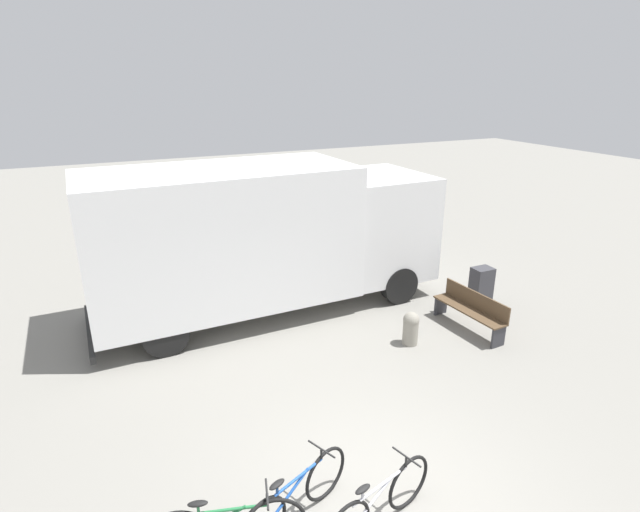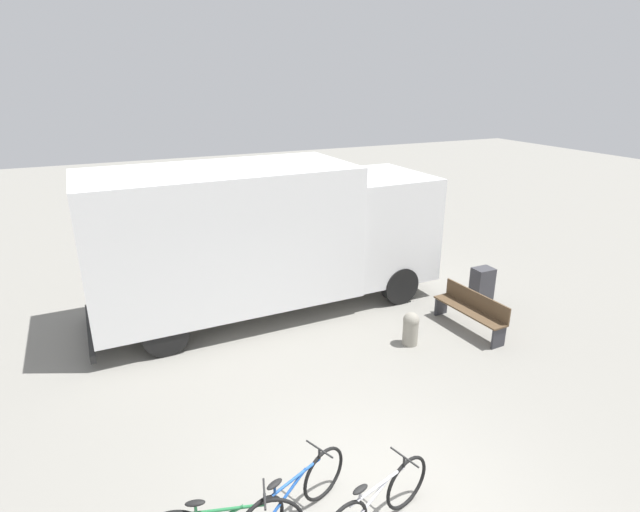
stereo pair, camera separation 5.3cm
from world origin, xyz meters
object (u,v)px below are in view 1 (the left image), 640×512
bicycle_far (379,504)px  bollard_near_bench (411,327)px  park_bench (471,309)px  delivery_truck (263,233)px  utility_box (481,285)px  bicycle_middle (296,497)px

bicycle_far → bollard_near_bench: bicycle_far is taller
park_bench → bicycle_far: bearing=124.7°
delivery_truck → bicycle_far: size_ratio=4.58×
utility_box → bollard_near_bench: bearing=-159.8°
delivery_truck → utility_box: 5.31m
bicycle_middle → bicycle_far: size_ratio=0.96×
park_bench → utility_box: 1.51m
bollard_near_bench → utility_box: bearing=20.2°
delivery_truck → bicycle_middle: delivery_truck is taller
bicycle_far → utility_box: 7.15m
bicycle_far → delivery_truck: bearing=67.2°
bicycle_middle → utility_box: bearing=9.3°
bicycle_far → utility_box: (5.55, 4.51, 0.05)m
bicycle_middle → utility_box: size_ratio=1.93×
bollard_near_bench → utility_box: (2.68, 0.99, 0.06)m
bicycle_middle → bollard_near_bench: (3.72, 3.03, -0.01)m
delivery_truck → bicycle_far: bearing=-98.2°
park_bench → bicycle_far: size_ratio=1.05×
delivery_truck → park_bench: (3.63, -2.83, -1.35)m
park_bench → bollard_near_bench: 1.54m
bollard_near_bench → bicycle_far: bearing=-129.1°
bicycle_far → utility_box: bearing=23.2°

